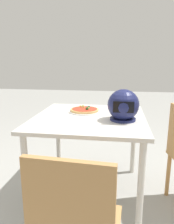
% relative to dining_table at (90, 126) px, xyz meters
% --- Properties ---
extents(ground_plane, '(14.00, 14.00, 0.00)m').
position_rel_dining_table_xyz_m(ground_plane, '(0.00, 0.00, -0.68)').
color(ground_plane, '#9E9E99').
extents(dining_table, '(0.99, 1.03, 0.77)m').
position_rel_dining_table_xyz_m(dining_table, '(0.00, 0.00, 0.00)').
color(dining_table, beige).
rests_on(dining_table, ground).
extents(pizza_plate, '(0.31, 0.31, 0.01)m').
position_rel_dining_table_xyz_m(pizza_plate, '(0.07, -0.16, 0.10)').
color(pizza_plate, white).
rests_on(pizza_plate, dining_table).
extents(pizza, '(0.28, 0.28, 0.04)m').
position_rel_dining_table_xyz_m(pizza, '(0.07, -0.16, 0.11)').
color(pizza, tan).
rests_on(pizza, pizza_plate).
extents(motorcycle_helmet, '(0.26, 0.26, 0.26)m').
position_rel_dining_table_xyz_m(motorcycle_helmet, '(-0.29, 0.08, 0.22)').
color(motorcycle_helmet, '#191E4C').
rests_on(motorcycle_helmet, dining_table).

